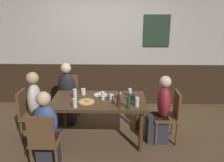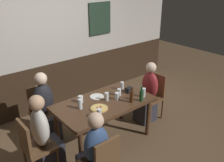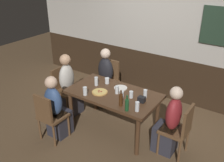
{
  "view_description": "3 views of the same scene",
  "coord_description": "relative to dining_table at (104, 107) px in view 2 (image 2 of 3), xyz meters",
  "views": [
    {
      "loc": [
        0.31,
        -3.69,
        2.23
      ],
      "look_at": [
        0.22,
        -0.04,
        1.08
      ],
      "focal_mm": 38.43,
      "sensor_mm": 36.0,
      "label": 1
    },
    {
      "loc": [
        -2.09,
        -2.72,
        2.62
      ],
      "look_at": [
        0.16,
        -0.01,
        1.06
      ],
      "focal_mm": 39.45,
      "sensor_mm": 36.0,
      "label": 2
    },
    {
      "loc": [
        2.1,
        -3.12,
        2.78
      ],
      "look_at": [
        -0.03,
        -0.0,
        0.95
      ],
      "focal_mm": 40.5,
      "sensor_mm": 36.0,
      "label": 3
    }
  ],
  "objects": [
    {
      "name": "ground_plane",
      "position": [
        0.0,
        0.0,
        -0.65
      ],
      "size": [
        12.0,
        12.0,
        0.0
      ],
      "primitive_type": "plane",
      "color": "brown"
    },
    {
      "name": "wall_back",
      "position": [
        0.01,
        1.65,
        0.65
      ],
      "size": [
        6.4,
        0.13,
        2.6
      ],
      "color": "#332316",
      "rests_on": "ground_plane"
    },
    {
      "name": "dining_table",
      "position": [
        0.0,
        0.0,
        0.0
      ],
      "size": [
        1.56,
        0.86,
        0.74
      ],
      "color": "#472D1C",
      "rests_on": "ground_plane"
    },
    {
      "name": "chair_left_far",
      "position": [
        -0.68,
        0.85,
        -0.16
      ],
      "size": [
        0.4,
        0.4,
        0.88
      ],
      "color": "brown",
      "rests_on": "ground_plane"
    },
    {
      "name": "chair_left_near",
      "position": [
        -0.68,
        -0.85,
        -0.16
      ],
      "size": [
        0.4,
        0.4,
        0.88
      ],
      "color": "brown",
      "rests_on": "ground_plane"
    },
    {
      "name": "chair_head_west",
      "position": [
        -1.19,
        0.0,
        -0.16
      ],
      "size": [
        0.4,
        0.4,
        0.88
      ],
      "color": "brown",
      "rests_on": "ground_plane"
    },
    {
      "name": "chair_head_east",
      "position": [
        1.19,
        0.0,
        -0.16
      ],
      "size": [
        0.4,
        0.4,
        0.88
      ],
      "color": "brown",
      "rests_on": "ground_plane"
    },
    {
      "name": "person_left_far",
      "position": [
        -0.68,
        0.69,
        -0.15
      ],
      "size": [
        0.34,
        0.37,
        1.19
      ],
      "color": "#2D2D38",
      "rests_on": "ground_plane"
    },
    {
      "name": "person_left_near",
      "position": [
        -0.68,
        -0.68,
        -0.17
      ],
      "size": [
        0.34,
        0.37,
        1.14
      ],
      "color": "#2D2D38",
      "rests_on": "ground_plane"
    },
    {
      "name": "person_head_west",
      "position": [
        -1.03,
        0.0,
        -0.14
      ],
      "size": [
        0.37,
        0.34,
        1.2
      ],
      "color": "#2D2D38",
      "rests_on": "ground_plane"
    },
    {
      "name": "person_head_east",
      "position": [
        1.03,
        0.0,
        -0.17
      ],
      "size": [
        0.37,
        0.34,
        1.16
      ],
      "color": "#2D2D38",
      "rests_on": "ground_plane"
    },
    {
      "name": "pizza",
      "position": [
        -0.19,
        -0.13,
        0.1
      ],
      "size": [
        0.27,
        0.27,
        0.03
      ],
      "color": "tan",
      "rests_on": "dining_table"
    },
    {
      "name": "tumbler_water",
      "position": [
        0.06,
        0.01,
        0.15
      ],
      "size": [
        0.06,
        0.06,
        0.14
      ],
      "color": "silver",
      "rests_on": "dining_table"
    },
    {
      "name": "pint_glass_amber",
      "position": [
        0.34,
        0.02,
        0.14
      ],
      "size": [
        0.07,
        0.07,
        0.12
      ],
      "color": "silver",
      "rests_on": "dining_table"
    },
    {
      "name": "tumbler_short",
      "position": [
        -0.29,
        0.22,
        0.13
      ],
      "size": [
        0.08,
        0.08,
        0.11
      ],
      "color": "silver",
      "rests_on": "dining_table"
    },
    {
      "name": "highball_clear",
      "position": [
        -0.4,
        0.05,
        0.16
      ],
      "size": [
        0.06,
        0.06,
        0.16
      ],
      "color": "silver",
      "rests_on": "dining_table"
    },
    {
      "name": "beer_glass_tall",
      "position": [
        0.52,
        0.15,
        0.15
      ],
      "size": [
        0.06,
        0.06,
        0.14
      ],
      "color": "silver",
      "rests_on": "dining_table"
    },
    {
      "name": "pint_glass_stout",
      "position": [
        0.61,
        -0.28,
        0.15
      ],
      "size": [
        0.06,
        0.06,
        0.15
      ],
      "color": "silver",
      "rests_on": "dining_table"
    },
    {
      "name": "pint_glass_pale",
      "position": [
        -0.34,
        -0.33,
        0.15
      ],
      "size": [
        0.07,
        0.07,
        0.14
      ],
      "color": "silver",
      "rests_on": "dining_table"
    },
    {
      "name": "beer_glass_half",
      "position": [
        0.21,
        -0.08,
        0.14
      ],
      "size": [
        0.07,
        0.07,
        0.12
      ],
      "color": "silver",
      "rests_on": "dining_table"
    },
    {
      "name": "beer_bottle_green",
      "position": [
        0.48,
        -0.35,
        0.19
      ],
      "size": [
        0.06,
        0.06,
        0.26
      ],
      "color": "#194723",
      "rests_on": "dining_table"
    },
    {
      "name": "beer_bottle_brown",
      "position": [
        0.33,
        -0.29,
        0.19
      ],
      "size": [
        0.06,
        0.06,
        0.26
      ],
      "color": "#42230F",
      "rests_on": "dining_table"
    },
    {
      "name": "plate_white_large",
      "position": [
        0.01,
        0.2,
        0.09
      ],
      "size": [
        0.23,
        0.23,
        0.01
      ],
      "primitive_type": "cylinder",
      "color": "white",
      "rests_on": "dining_table"
    },
    {
      "name": "condiment_caddy",
      "position": [
        0.54,
        -0.01,
        0.13
      ],
      "size": [
        0.11,
        0.09,
        0.09
      ],
      "primitive_type": "cube",
      "color": "black",
      "rests_on": "dining_table"
    }
  ]
}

